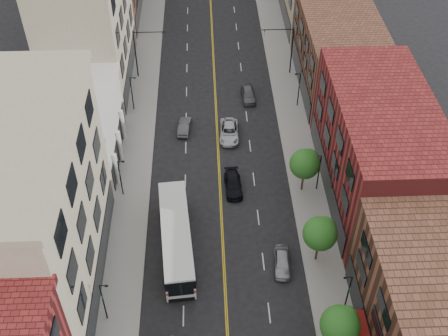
{
  "coord_description": "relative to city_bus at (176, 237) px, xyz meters",
  "views": [
    {
      "loc": [
        -1.41,
        -20.97,
        45.46
      ],
      "look_at": [
        0.38,
        22.67,
        5.0
      ],
      "focal_mm": 45.0,
      "sensor_mm": 36.0,
      "label": 1
    }
  ],
  "objects": [
    {
      "name": "bldg_l_tanoffice",
      "position": [
        -12.27,
        -2.97,
        7.04
      ],
      "size": [
        10.0,
        22.0,
        18.0
      ],
      "primitive_type": "cube",
      "color": "gray",
      "rests_on": "ground"
    },
    {
      "name": "tree_r_3",
      "position": [
        14.12,
        8.1,
        2.17
      ],
      "size": [
        3.4,
        3.4,
        5.59
      ],
      "color": "black",
      "rests_on": "sidewalk_right"
    },
    {
      "name": "signal_mast_left",
      "position": [
        -5.54,
        32.03,
        2.69
      ],
      "size": [
        4.49,
        0.18,
        7.2
      ],
      "color": "black",
      "rests_on": "sidewalk_left"
    },
    {
      "name": "bldg_r_far_a",
      "position": [
        21.73,
        29.03,
        3.04
      ],
      "size": [
        10.0,
        20.0,
        10.0
      ],
      "primitive_type": "cube",
      "color": "#563222",
      "rests_on": "ground"
    },
    {
      "name": "car_parked_far",
      "position": [
        10.53,
        -2.68,
        -1.25
      ],
      "size": [
        2.01,
        4.27,
        1.41
      ],
      "primitive_type": "imported",
      "rotation": [
        0.0,
        0.0,
        -0.08
      ],
      "color": "#939499",
      "rests_on": "ground"
    },
    {
      "name": "car_lane_behind",
      "position": [
        0.57,
        19.43,
        -1.29
      ],
      "size": [
        1.81,
        4.15,
        1.33
      ],
      "primitive_type": "imported",
      "rotation": [
        0.0,
        0.0,
        3.04
      ],
      "color": "#454649",
      "rests_on": "ground"
    },
    {
      "name": "lamp_r_2",
      "position": [
        15.68,
        8.03,
        1.01
      ],
      "size": [
        0.81,
        0.55,
        5.05
      ],
      "color": "black",
      "rests_on": "sidewalk_right"
    },
    {
      "name": "sidewalk_left",
      "position": [
        -5.27,
        19.03,
        -1.88
      ],
      "size": [
        4.0,
        110.0,
        0.15
      ],
      "primitive_type": "cube",
      "color": "gray",
      "rests_on": "ground"
    },
    {
      "name": "bldg_l_white",
      "position": [
        -12.27,
        15.03,
        2.04
      ],
      "size": [
        10.0,
        14.0,
        8.0
      ],
      "primitive_type": "cube",
      "color": "silver",
      "rests_on": "ground"
    },
    {
      "name": "bldg_r_mid",
      "position": [
        21.73,
        8.03,
        4.04
      ],
      "size": [
        10.0,
        22.0,
        12.0
      ],
      "primitive_type": "cube",
      "color": "maroon",
      "rests_on": "ground"
    },
    {
      "name": "car_lane_a",
      "position": [
        6.23,
        8.54,
        -1.28
      ],
      "size": [
        2.14,
        4.75,
        1.35
      ],
      "primitive_type": "imported",
      "rotation": [
        0.0,
        0.0,
        0.05
      ],
      "color": "black",
      "rests_on": "ground"
    },
    {
      "name": "tree_r_1",
      "position": [
        14.12,
        -11.9,
        2.17
      ],
      "size": [
        3.4,
        3.4,
        5.59
      ],
      "color": "black",
      "rests_on": "sidewalk_right"
    },
    {
      "name": "city_bus",
      "position": [
        0.0,
        0.0,
        0.0
      ],
      "size": [
        4.02,
        13.29,
        3.37
      ],
      "rotation": [
        0.0,
        0.0,
        0.09
      ],
      "color": "silver",
      "rests_on": "ground"
    },
    {
      "name": "lamp_l_2",
      "position": [
        -6.22,
        8.03,
        1.01
      ],
      "size": [
        0.81,
        0.55,
        5.05
      ],
      "color": "black",
      "rests_on": "sidewalk_left"
    },
    {
      "name": "lamp_r_3",
      "position": [
        15.68,
        24.03,
        1.01
      ],
      "size": [
        0.81,
        0.55,
        5.05
      ],
      "color": "black",
      "rests_on": "sidewalk_right"
    },
    {
      "name": "bldg_l_far_a",
      "position": [
        -12.27,
        32.03,
        7.04
      ],
      "size": [
        10.0,
        20.0,
        18.0
      ],
      "primitive_type": "cube",
      "color": "gray",
      "rests_on": "ground"
    },
    {
      "name": "car_lane_c",
      "position": [
        9.21,
        26.03,
        -1.21
      ],
      "size": [
        2.02,
        4.49,
        1.5
      ],
      "primitive_type": "imported",
      "rotation": [
        0.0,
        0.0,
        0.06
      ],
      "color": "#515056",
      "rests_on": "ground"
    },
    {
      "name": "car_lane_b",
      "position": [
        6.23,
        18.03,
        -1.22
      ],
      "size": [
        2.68,
        5.41,
        1.47
      ],
      "primitive_type": "imported",
      "rotation": [
        0.0,
        0.0,
        -0.04
      ],
      "color": "#B7BAC0",
      "rests_on": "ground"
    },
    {
      "name": "lamp_l_1",
      "position": [
        -6.22,
        -7.97,
        1.01
      ],
      "size": [
        0.81,
        0.55,
        5.05
      ],
      "color": "black",
      "rests_on": "sidewalk_left"
    },
    {
      "name": "lamp_r_1",
      "position": [
        15.68,
        -7.97,
        1.01
      ],
      "size": [
        0.81,
        0.55,
        5.05
      ],
      "color": "black",
      "rests_on": "sidewalk_right"
    },
    {
      "name": "signal_mast_right",
      "position": [
        15.0,
        32.03,
        2.69
      ],
      "size": [
        4.49,
        0.18,
        7.2
      ],
      "color": "black",
      "rests_on": "sidewalk_right"
    },
    {
      "name": "sidewalk_right",
      "position": [
        14.73,
        19.03,
        -1.88
      ],
      "size": [
        4.0,
        110.0,
        0.15
      ],
      "primitive_type": "cube",
      "color": "gray",
      "rests_on": "ground"
    },
    {
      "name": "tree_r_2",
      "position": [
        14.12,
        -1.9,
        2.17
      ],
      "size": [
        3.4,
        3.4,
        5.59
      ],
      "color": "black",
      "rests_on": "sidewalk_right"
    },
    {
      "name": "lamp_l_3",
      "position": [
        -6.22,
        24.03,
        1.01
      ],
      "size": [
        0.81,
        0.55,
        5.05
      ],
      "color": "black",
      "rests_on": "sidewalk_left"
    }
  ]
}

